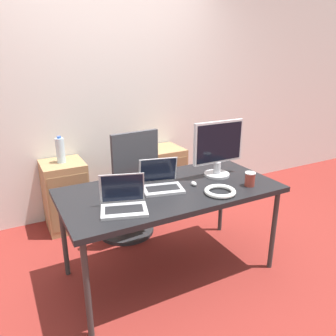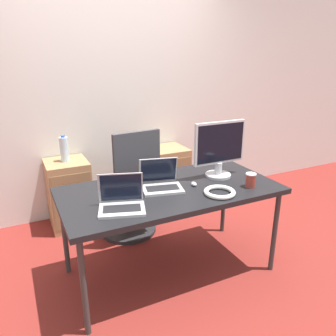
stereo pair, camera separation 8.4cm
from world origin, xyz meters
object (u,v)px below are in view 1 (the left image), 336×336
Objects in this scene: cabinet_right at (164,177)px; mouse at (194,184)px; laptop_left at (123,203)px; water_bottle at (60,150)px; coffee_cup_white at (167,170)px; coffee_cup_brown at (250,179)px; office_chair at (128,197)px; laptop_right at (161,183)px; cabinet_left at (66,195)px; cable_coil at (220,191)px; monitor at (218,148)px.

mouse is (-0.35, -1.21, 0.41)m from cabinet_right.
water_bottle is at bearing 96.19° from laptop_left.
coffee_cup_white reaches higher than coffee_cup_brown.
office_chair is 19.32× the size of mouse.
coffee_cup_brown is (0.63, -0.28, 0.01)m from laptop_right.
coffee_cup_brown is at bearing -88.93° from cabinet_right.
coffee_cup_white is at bearing -53.64° from cabinet_left.
coffee_cup_white is (0.54, 0.41, 0.01)m from laptop_left.
laptop_right is (0.03, -0.67, 0.38)m from office_chair.
cabinet_left is at bearing 126.36° from coffee_cup_white.
coffee_cup_brown is at bearing -23.68° from laptop_right.
coffee_cup_brown is (1.15, -1.41, 0.45)m from cabinet_left.
cable_coil is (-0.29, -0.01, -0.04)m from coffee_cup_brown.
laptop_left is 1.03× the size of laptop_right.
monitor reaches higher than laptop_left.
office_chair is at bearing 110.22° from mouse.
cabinet_right is 2.07× the size of laptop_right.
coffee_cup_brown is (0.65, -0.95, 0.39)m from office_chair.
coffee_cup_white is (-0.09, 0.28, 0.04)m from mouse.
cable_coil is at bearing -100.56° from cabinet_right.
cabinet_left is at bearing 96.20° from laptop_left.
office_chair is 0.78m from cabinet_right.
water_bottle is 0.57× the size of monitor.
water_bottle reaches higher than mouse.
coffee_cup_brown reaches higher than cabinet_left.
cabinet_right is 1.52× the size of monitor.
cabinet_right is 2.01× the size of laptop_left.
cabinet_right is (1.13, 0.00, 0.00)m from cabinet_left.
coffee_cup_white is 0.50× the size of cable_coil.
cabinet_left is 6.04× the size of coffee_cup_white.
office_chair is at bearing 110.62° from cable_coil.
laptop_left is at bearing 175.85° from coffee_cup_brown.
water_bottle is 1.25m from laptop_right.
laptop_left is at bearing 173.05° from cable_coil.
cabinet_left is at bearing -90.00° from water_bottle.
monitor is at bearing 14.14° from laptop_left.
laptop_left is 1.01m from coffee_cup_brown.
water_bottle reaches higher than cable_coil.
monitor is at bearing -25.19° from coffee_cup_white.
coffee_cup_white reaches higher than mouse.
monitor is 0.37m from coffee_cup_brown.
coffee_cup_white is at bearing 53.14° from laptop_right.
office_chair reaches higher than laptop_left.
laptop_right is at bearing 156.32° from coffee_cup_brown.
coffee_cup_white is at bearing 109.84° from cable_coil.
coffee_cup_brown is at bearing -50.77° from water_bottle.
coffee_cup_white is 1.06× the size of coffee_cup_brown.
laptop_left is (0.15, -1.34, 0.44)m from cabinet_left.
cabinet_right is at bearing 53.71° from laptop_left.
cabinet_left is 1.66m from monitor.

